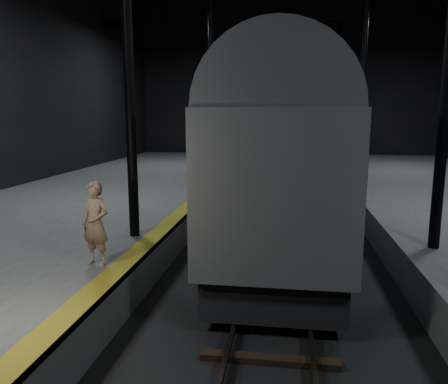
# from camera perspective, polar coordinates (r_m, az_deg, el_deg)

# --- Properties ---
(ground) EXTENTS (44.00, 44.00, 0.00)m
(ground) POSITION_cam_1_polar(r_m,az_deg,el_deg) (15.47, 7.22, -5.77)
(ground) COLOR black
(ground) RESTS_ON ground
(platform_left) EXTENTS (9.00, 43.80, 1.00)m
(platform_left) POSITION_cam_1_polar(r_m,az_deg,el_deg) (17.17, -18.66, -2.92)
(platform_left) COLOR #4D4E4B
(platform_left) RESTS_ON ground
(tactile_strip) EXTENTS (0.50, 43.80, 0.01)m
(tactile_strip) POSITION_cam_1_polar(r_m,az_deg,el_deg) (15.62, -4.71, -1.78)
(tactile_strip) COLOR olive
(tactile_strip) RESTS_ON platform_left
(track) EXTENTS (2.40, 43.00, 0.24)m
(track) POSITION_cam_1_polar(r_m,az_deg,el_deg) (15.45, 7.23, -5.53)
(track) COLOR #3F3328
(track) RESTS_ON ground
(train) EXTENTS (3.19, 21.36, 5.71)m
(train) POSITION_cam_1_polar(r_m,az_deg,el_deg) (18.18, 7.65, 6.77)
(train) COLOR #A4A7AC
(train) RESTS_ON ground
(woman) EXTENTS (0.76, 0.60, 1.82)m
(woman) POSITION_cam_1_polar(r_m,az_deg,el_deg) (9.71, -16.43, -3.99)
(woman) COLOR #9B7B5F
(woman) RESTS_ON platform_left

